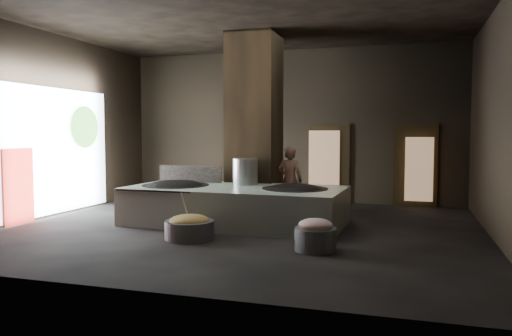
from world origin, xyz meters
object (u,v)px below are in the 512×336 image
(wok_right, at_px, (295,193))
(stock_pot, at_px, (245,172))
(hearth_platform, at_px, (236,205))
(wok_left, at_px, (176,189))
(cook, at_px, (290,180))
(veg_basin, at_px, (190,230))
(meat_basin, at_px, (315,239))

(wok_right, xyz_separation_m, stock_pot, (-1.30, 0.50, 0.38))
(hearth_platform, height_order, wok_left, wok_left)
(wok_left, relative_size, cook, 0.88)
(stock_pot, relative_size, veg_basin, 0.65)
(wok_left, height_order, stock_pot, stock_pot)
(stock_pot, height_order, cook, cook)
(hearth_platform, height_order, cook, cook)
(hearth_platform, bearing_deg, stock_pot, 86.93)
(cook, bearing_deg, hearth_platform, 67.28)
(stock_pot, xyz_separation_m, meat_basin, (2.13, -2.56, -0.93))
(stock_pot, bearing_deg, veg_basin, -99.21)
(hearth_platform, distance_m, wok_left, 1.49)
(meat_basin, bearing_deg, wok_right, 111.98)
(hearth_platform, bearing_deg, meat_basin, -40.51)
(wok_right, height_order, stock_pot, stock_pot)
(wok_left, xyz_separation_m, wok_right, (2.80, 0.10, 0.00))
(hearth_platform, relative_size, wok_left, 3.17)
(wok_right, distance_m, meat_basin, 2.29)
(veg_basin, distance_m, meat_basin, 2.52)
(veg_basin, bearing_deg, cook, 70.76)
(veg_basin, bearing_deg, hearth_platform, 79.55)
(veg_basin, xyz_separation_m, meat_basin, (2.50, -0.26, 0.02))
(stock_pot, xyz_separation_m, cook, (0.81, 1.09, -0.28))
(hearth_platform, xyz_separation_m, meat_basin, (2.18, -2.01, -0.22))
(stock_pot, bearing_deg, meat_basin, -50.21)
(stock_pot, bearing_deg, hearth_platform, -95.19)
(wok_right, relative_size, veg_basin, 1.47)
(hearth_platform, xyz_separation_m, stock_pot, (0.05, 0.55, 0.71))
(wok_left, xyz_separation_m, meat_basin, (3.63, -1.96, -0.55))
(wok_right, xyz_separation_m, meat_basin, (0.83, -2.06, -0.55))
(wok_left, height_order, wok_right, wok_left)
(hearth_platform, relative_size, cook, 2.80)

